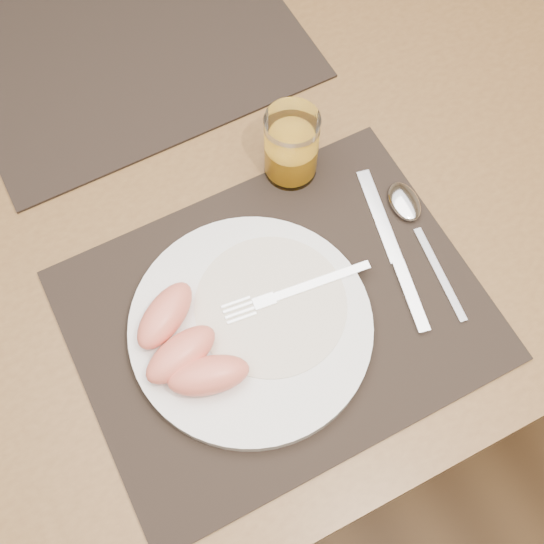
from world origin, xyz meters
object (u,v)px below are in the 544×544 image
Objects in this scene: spoon at (409,212)px; juice_glass at (291,148)px; placemat_far at (131,48)px; fork at (285,294)px; plate at (251,327)px; placemat_near at (278,315)px; knife at (397,262)px; table at (215,199)px.

juice_glass is (-0.10, 0.12, 0.04)m from spoon.
placemat_far is 0.43m from fork.
placemat_far is 0.44m from plate.
placemat_near is at bearing -121.70° from juice_glass.
knife is 0.07m from spoon.
juice_glass is at bearing 50.68° from plate.
plate is 1.40× the size of spoon.
juice_glass is at bearing -69.44° from placemat_far.
table is 0.23m from fork.
juice_glass is (0.10, -0.27, 0.05)m from placemat_far.
fork reaches higher than plate.
knife reaches higher than placemat_near.
plate is at bearing -102.98° from table.
plate is (-0.05, -0.22, 0.10)m from table.
spoon is at bearing -43.94° from table.
table is 0.28m from knife.
spoon is (0.05, 0.05, 0.00)m from knife.
juice_glass is at bearing -32.07° from table.
juice_glass is (0.14, 0.17, 0.04)m from plate.
fork reaches higher than placemat_far.
knife is (0.14, -0.02, -0.02)m from fork.
knife is at bearing -1.12° from plate.
table is at bearing -85.74° from placemat_far.
table is 0.17m from juice_glass.
table is at bearing 136.06° from spoon.
fork is at bearing -170.40° from spoon.
placemat_near is 1.67× the size of plate.
fork is at bearing 172.83° from knife.
placemat_far is at bearing 109.01° from knife.
placemat_near is 0.44m from placemat_far.
plate is (-0.03, -0.44, 0.01)m from placemat_far.
spoon is at bearing -63.26° from placemat_far.
placemat_near is 1.00× the size of placemat_far.
spoon is at bearing 46.56° from knife.
fork is 0.19m from spoon.
placemat_near is 0.15m from knife.
table is 3.11× the size of placemat_near.
placemat_near is 2.34× the size of spoon.
placemat_far is at bearing 91.92° from fork.
spoon is at bearing 9.60° from fork.
table is at bearing 85.83° from placemat_near.
juice_glass is at bearing 60.15° from fork.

